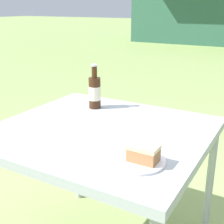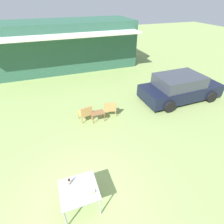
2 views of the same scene
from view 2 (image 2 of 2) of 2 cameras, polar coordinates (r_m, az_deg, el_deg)
ground_plane at (r=5.53m, az=-9.88°, el=-27.73°), size 60.00×60.00×0.00m
cabin_building at (r=14.44m, az=-16.63°, el=20.15°), size 10.92×4.82×3.30m
parked_car at (r=10.15m, az=21.26°, el=7.42°), size 4.36×2.17×1.37m
wicker_chair_cushioned at (r=7.92m, az=-8.74°, el=-0.18°), size 0.62×0.59×0.77m
wicker_chair_plain at (r=8.14m, az=-0.56°, el=1.36°), size 0.65×0.62×0.77m
garden_side_table at (r=7.85m, az=-4.70°, el=-0.46°), size 0.58×0.38×0.45m
patio_table at (r=4.95m, az=-10.71°, el=-23.95°), size 0.95×0.88×0.75m
cake_on_plate at (r=4.77m, az=-6.51°, el=-24.67°), size 0.21×0.21×0.07m
cola_bottle_near at (r=4.96m, az=-13.79°, el=-21.12°), size 0.07×0.07×0.24m
fork at (r=4.79m, az=-7.39°, el=-24.80°), size 0.19×0.06×0.01m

